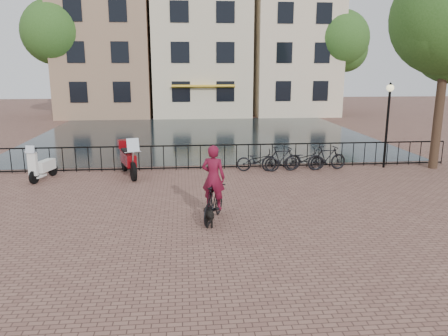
{
  "coord_description": "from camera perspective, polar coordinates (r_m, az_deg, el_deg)",
  "views": [
    {
      "loc": [
        -1.2,
        -9.58,
        4.15
      ],
      "look_at": [
        0.0,
        3.0,
        1.2
      ],
      "focal_mm": 35.0,
      "sensor_mm": 36.0,
      "label": 1
    }
  ],
  "objects": [
    {
      "name": "lamp_post",
      "position": [
        19.21,
        20.66,
        7.01
      ],
      "size": [
        0.3,
        0.3,
        3.45
      ],
      "color": "black",
      "rests_on": "ground"
    },
    {
      "name": "parked_bike_1",
      "position": [
        17.82,
        7.48,
        1.21
      ],
      "size": [
        1.71,
        0.68,
        1.0
      ],
      "primitive_type": "imported",
      "rotation": [
        0.0,
        0.0,
        1.7
      ],
      "color": "black",
      "rests_on": "ground"
    },
    {
      "name": "canal_water",
      "position": [
        27.23,
        -2.88,
        4.36
      ],
      "size": [
        20.0,
        20.0,
        0.0
      ],
      "primitive_type": "plane",
      "color": "black",
      "rests_on": "ground"
    },
    {
      "name": "cyclist",
      "position": [
        11.85,
        -1.4,
        -2.61
      ],
      "size": [
        1.11,
        1.87,
        2.47
      ],
      "rotation": [
        0.0,
        0.0,
        2.78
      ],
      "color": "black",
      "rests_on": "ground"
    },
    {
      "name": "canal_house_right",
      "position": [
        40.83,
        8.65,
        16.52
      ],
      "size": [
        7.0,
        9.0,
        13.3
      ],
      "color": "beige",
      "rests_on": "ground"
    },
    {
      "name": "tree_far_left",
      "position": [
        37.96,
        -21.29,
        16.18
      ],
      "size": [
        5.04,
        5.04,
        9.27
      ],
      "color": "black",
      "rests_on": "ground"
    },
    {
      "name": "motorcycle",
      "position": [
        17.21,
        -12.43,
        1.69
      ],
      "size": [
        1.24,
        2.37,
        1.65
      ],
      "rotation": [
        0.0,
        0.0,
        0.32
      ],
      "color": "maroon",
      "rests_on": "ground"
    },
    {
      "name": "ground",
      "position": [
        10.52,
        1.58,
        -10.12
      ],
      "size": [
        100.0,
        100.0,
        0.0
      ],
      "primitive_type": "plane",
      "color": "brown",
      "rests_on": "ground"
    },
    {
      "name": "railing",
      "position": [
        18.0,
        -1.52,
        1.45
      ],
      "size": [
        20.0,
        0.05,
        1.02
      ],
      "color": "black",
      "rests_on": "ground"
    },
    {
      "name": "parked_bike_3",
      "position": [
        18.33,
        13.28,
        1.3
      ],
      "size": [
        1.71,
        0.67,
        1.0
      ],
      "primitive_type": "imported",
      "rotation": [
        0.0,
        0.0,
        1.69
      ],
      "color": "black",
      "rests_on": "ground"
    },
    {
      "name": "canal_house_left",
      "position": [
        40.14,
        -15.07,
        15.93
      ],
      "size": [
        7.5,
        9.0,
        12.8
      ],
      "color": "#977058",
      "rests_on": "ground"
    },
    {
      "name": "scooter",
      "position": [
        17.6,
        -22.61,
        0.89
      ],
      "size": [
        0.86,
        1.62,
        1.44
      ],
      "rotation": [
        0.0,
        0.0,
        -0.28
      ],
      "color": "white",
      "rests_on": "ground"
    },
    {
      "name": "dog",
      "position": [
        11.68,
        -2.0,
        -6.28
      ],
      "size": [
        0.31,
        0.82,
        0.54
      ],
      "rotation": [
        0.0,
        0.0,
        0.06
      ],
      "color": "black",
      "rests_on": "ground"
    },
    {
      "name": "canal_house_mid",
      "position": [
        39.66,
        -3.11,
        15.66
      ],
      "size": [
        8.0,
        9.5,
        11.8
      ],
      "color": "beige",
      "rests_on": "ground"
    },
    {
      "name": "parked_bike_2",
      "position": [
        18.06,
        10.41,
        1.1
      ],
      "size": [
        1.74,
        0.67,
        0.9
      ],
      "primitive_type": "imported",
      "rotation": [
        0.0,
        0.0,
        1.61
      ],
      "color": "black",
      "rests_on": "ground"
    },
    {
      "name": "parked_bike_0",
      "position": [
        17.64,
        4.46,
        1.0
      ],
      "size": [
        1.79,
        0.85,
        0.9
      ],
      "primitive_type": "imported",
      "rotation": [
        0.0,
        0.0,
        1.42
      ],
      "color": "black",
      "rests_on": "ground"
    },
    {
      "name": "tree_far_right",
      "position": [
        38.96,
        14.95,
        15.96
      ],
      "size": [
        4.76,
        4.76,
        8.76
      ],
      "color": "black",
      "rests_on": "ground"
    }
  ]
}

